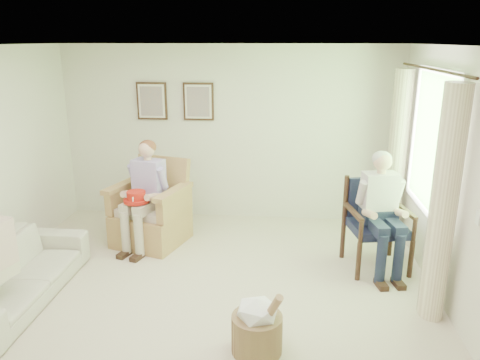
# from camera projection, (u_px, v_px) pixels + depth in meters

# --- Properties ---
(floor) EXTENTS (5.50, 5.50, 0.00)m
(floor) POSITION_uv_depth(u_px,v_px,m) (198.00, 313.00, 4.74)
(floor) COLOR beige
(floor) RESTS_ON ground
(back_wall) EXTENTS (5.00, 0.04, 2.60)m
(back_wall) POSITION_uv_depth(u_px,v_px,m) (229.00, 134.00, 6.98)
(back_wall) COLOR silver
(back_wall) RESTS_ON ground
(right_wall) EXTENTS (0.04, 5.50, 2.60)m
(right_wall) POSITION_uv_depth(u_px,v_px,m) (473.00, 199.00, 4.13)
(right_wall) COLOR silver
(right_wall) RESTS_ON ground
(ceiling) EXTENTS (5.00, 5.50, 0.02)m
(ceiling) POSITION_uv_depth(u_px,v_px,m) (190.00, 46.00, 3.99)
(ceiling) COLOR white
(ceiling) RESTS_ON back_wall
(window) EXTENTS (0.13, 2.50, 1.63)m
(window) POSITION_uv_depth(u_px,v_px,m) (433.00, 140.00, 5.19)
(window) COLOR #2D6B23
(window) RESTS_ON right_wall
(curtain_left) EXTENTS (0.34, 0.34, 2.30)m
(curtain_left) POSITION_uv_depth(u_px,v_px,m) (443.00, 206.00, 4.40)
(curtain_left) COLOR beige
(curtain_left) RESTS_ON ground
(curtain_right) EXTENTS (0.34, 0.34, 2.30)m
(curtain_right) POSITION_uv_depth(u_px,v_px,m) (397.00, 156.00, 6.27)
(curtain_right) COLOR beige
(curtain_right) RESTS_ON ground
(framed_print_left) EXTENTS (0.45, 0.05, 0.55)m
(framed_print_left) POSITION_uv_depth(u_px,v_px,m) (152.00, 101.00, 6.91)
(framed_print_left) COLOR #382114
(framed_print_left) RESTS_ON back_wall
(framed_print_right) EXTENTS (0.45, 0.05, 0.55)m
(framed_print_right) POSITION_uv_depth(u_px,v_px,m) (198.00, 102.00, 6.85)
(framed_print_right) COLOR #382114
(framed_print_right) RESTS_ON back_wall
(wicker_armchair) EXTENTS (0.88, 0.87, 1.13)m
(wicker_armchair) POSITION_uv_depth(u_px,v_px,m) (151.00, 217.00, 6.32)
(wicker_armchair) COLOR tan
(wicker_armchair) RESTS_ON ground
(wood_armchair) EXTENTS (0.68, 0.64, 1.05)m
(wood_armchair) POSITION_uv_depth(u_px,v_px,m) (376.00, 220.00, 5.62)
(wood_armchair) COLOR black
(wood_armchair) RESTS_ON ground
(sofa) EXTENTS (1.99, 0.78, 0.58)m
(sofa) POSITION_uv_depth(u_px,v_px,m) (15.00, 275.00, 4.89)
(sofa) COLOR beige
(sofa) RESTS_ON ground
(person_wicker) EXTENTS (0.40, 0.62, 1.39)m
(person_wicker) POSITION_uv_depth(u_px,v_px,m) (146.00, 187.00, 6.04)
(person_wicker) COLOR #BEB499
(person_wicker) RESTS_ON ground
(person_dark) EXTENTS (0.40, 0.63, 1.41)m
(person_dark) POSITION_uv_depth(u_px,v_px,m) (381.00, 204.00, 5.38)
(person_dark) COLOR #192038
(person_dark) RESTS_ON ground
(red_hat) EXTENTS (0.32, 0.32, 0.14)m
(red_hat) POSITION_uv_depth(u_px,v_px,m) (136.00, 198.00, 5.89)
(red_hat) COLOR #B61E12
(red_hat) RESTS_ON person_wicker
(hatbox) EXTENTS (0.58, 0.58, 0.66)m
(hatbox) POSITION_uv_depth(u_px,v_px,m) (257.00, 326.00, 4.08)
(hatbox) COLOR tan
(hatbox) RESTS_ON ground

